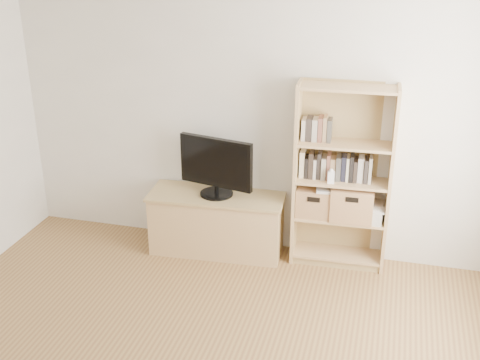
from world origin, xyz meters
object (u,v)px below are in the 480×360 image
(bookshelf, at_px, (342,178))
(baby_monitor, at_px, (331,177))
(tv_stand, at_px, (217,224))
(laptop, at_px, (334,188))
(basket_left, at_px, (315,201))
(television, at_px, (216,166))
(basket_right, at_px, (352,202))

(bookshelf, xyz_separation_m, baby_monitor, (-0.09, -0.10, 0.04))
(tv_stand, bearing_deg, laptop, -0.48)
(baby_monitor, bearing_deg, laptop, 57.74)
(baby_monitor, xyz_separation_m, basket_left, (-0.13, 0.08, -0.28))
(baby_monitor, relative_size, basket_left, 0.34)
(laptop, bearing_deg, bookshelf, 11.44)
(bookshelf, distance_m, baby_monitor, 0.14)
(laptop, bearing_deg, basket_left, 168.71)
(television, distance_m, basket_right, 1.25)
(baby_monitor, relative_size, laptop, 0.35)
(laptop, bearing_deg, tv_stand, 174.46)
(television, relative_size, baby_monitor, 6.48)
(bookshelf, xyz_separation_m, basket_left, (-0.22, -0.01, -0.24))
(bookshelf, distance_m, basket_left, 0.33)
(baby_monitor, height_order, laptop, baby_monitor)
(television, bearing_deg, laptop, 14.92)
(baby_monitor, bearing_deg, bookshelf, 36.90)
(basket_left, xyz_separation_m, laptop, (0.16, -0.01, 0.14))
(basket_right, height_order, laptop, basket_right)
(tv_stand, xyz_separation_m, baby_monitor, (1.03, -0.02, 0.59))
(tv_stand, bearing_deg, television, 0.00)
(television, bearing_deg, bookshelf, 15.85)
(television, bearing_deg, baby_monitor, 10.86)
(tv_stand, height_order, television, television)
(bookshelf, height_order, baby_monitor, bookshelf)
(tv_stand, height_order, laptop, laptop)
(bookshelf, distance_m, basket_right, 0.24)
(bookshelf, bearing_deg, baby_monitor, -135.00)
(tv_stand, bearing_deg, baby_monitor, -4.54)
(television, height_order, baby_monitor, television)
(television, distance_m, laptop, 1.07)
(basket_left, bearing_deg, laptop, -3.27)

